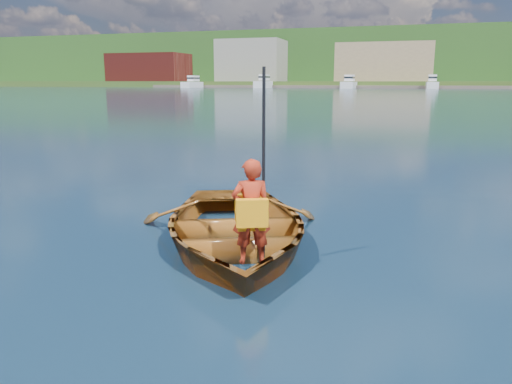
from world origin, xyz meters
name	(u,v)px	position (x,y,z in m)	size (l,w,h in m)	color
ground	(174,218)	(0.00, 0.00, 0.00)	(600.00, 600.00, 0.00)	#162547
rowboat	(234,228)	(1.33, -0.99, 0.24)	(3.88, 4.47, 0.78)	maroon
child_paddler	(251,211)	(1.80, -1.76, 0.69)	(0.50, 0.44, 2.11)	#B02B16
shoreline	(403,63)	(0.00, 236.61, 10.32)	(400.00, 140.00, 22.00)	#355224
dock	(395,87)	(-0.67, 148.00, 0.40)	(160.01, 11.72, 0.80)	brown
waterfront_buildings	(375,63)	(-7.74, 165.00, 7.74)	(202.00, 16.00, 14.00)	brown
marina_yachts	(446,83)	(12.93, 143.30, 1.43)	(143.78, 12.77, 4.36)	white
hillside_trees	(328,47)	(-35.03, 238.59, 18.03)	(314.61, 87.96, 27.07)	#382314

